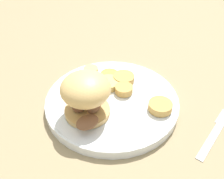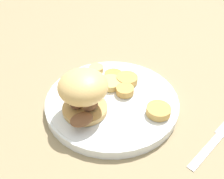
% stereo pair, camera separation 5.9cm
% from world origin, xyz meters
% --- Properties ---
extents(ground_plane, '(4.00, 4.00, 0.00)m').
position_xyz_m(ground_plane, '(0.00, 0.00, 0.00)').
color(ground_plane, '#937F5B').
extents(dinner_plate, '(0.31, 0.31, 0.02)m').
position_xyz_m(dinner_plate, '(0.00, 0.00, 0.01)').
color(dinner_plate, white).
rests_on(dinner_plate, ground_plane).
extents(sandwich, '(0.12, 0.11, 0.10)m').
position_xyz_m(sandwich, '(-0.07, 0.02, 0.08)').
color(sandwich, tan).
rests_on(sandwich, dinner_plate).
extents(potato_round_0, '(0.05, 0.05, 0.01)m').
position_xyz_m(potato_round_0, '(0.06, 0.05, 0.03)').
color(potato_round_0, '#BC8942').
rests_on(potato_round_0, dinner_plate).
extents(potato_round_1, '(0.04, 0.04, 0.01)m').
position_xyz_m(potato_round_1, '(0.05, 0.10, 0.03)').
color(potato_round_1, '#DBB766').
rests_on(potato_round_1, dinner_plate).
extents(potato_round_2, '(0.05, 0.05, 0.02)m').
position_xyz_m(potato_round_2, '(0.07, 0.01, 0.03)').
color(potato_round_2, tan).
rests_on(potato_round_2, dinner_plate).
extents(potato_round_3, '(0.05, 0.05, 0.01)m').
position_xyz_m(potato_round_3, '(0.03, 0.03, 0.03)').
color(potato_round_3, '#DBB766').
rests_on(potato_round_3, dinner_plate).
extents(potato_round_4, '(0.05, 0.05, 0.02)m').
position_xyz_m(potato_round_4, '(0.03, -0.11, 0.03)').
color(potato_round_4, tan).
rests_on(potato_round_4, dinner_plate).
extents(potato_round_5, '(0.04, 0.04, 0.02)m').
position_xyz_m(potato_round_5, '(0.03, -0.01, 0.03)').
color(potato_round_5, tan).
rests_on(potato_round_5, dinner_plate).
extents(fork, '(0.17, 0.03, 0.00)m').
position_xyz_m(fork, '(0.05, -0.23, 0.00)').
color(fork, silver).
rests_on(fork, ground_plane).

